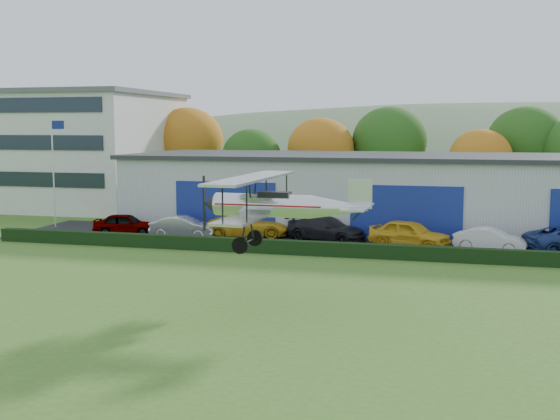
% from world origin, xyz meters
% --- Properties ---
extents(ground, '(300.00, 300.00, 0.00)m').
position_xyz_m(ground, '(0.00, 0.00, 0.00)').
color(ground, '#386B22').
rests_on(ground, ground).
extents(apron, '(48.00, 9.00, 0.05)m').
position_xyz_m(apron, '(3.00, 21.00, 0.03)').
color(apron, black).
rests_on(apron, ground).
extents(hedge, '(46.00, 0.60, 0.80)m').
position_xyz_m(hedge, '(3.00, 16.20, 0.40)').
color(hedge, black).
rests_on(hedge, ground).
extents(hangar, '(40.60, 12.60, 5.30)m').
position_xyz_m(hangar, '(5.00, 27.98, 2.66)').
color(hangar, '#B2B7BC').
rests_on(hangar, ground).
extents(office_block, '(20.60, 15.60, 10.40)m').
position_xyz_m(office_block, '(-28.00, 35.00, 5.21)').
color(office_block, silver).
rests_on(office_block, ground).
extents(flagpole, '(1.05, 0.10, 8.00)m').
position_xyz_m(flagpole, '(-19.88, 22.00, 4.78)').
color(flagpole, silver).
rests_on(flagpole, ground).
extents(tree_belt, '(75.70, 13.22, 10.12)m').
position_xyz_m(tree_belt, '(0.85, 40.62, 5.61)').
color(tree_belt, '#3D2614').
rests_on(tree_belt, ground).
extents(distant_hills, '(430.00, 196.00, 56.00)m').
position_xyz_m(distant_hills, '(-4.38, 140.00, -13.05)').
color(distant_hills, '#4C6642').
rests_on(distant_hills, ground).
extents(car_0, '(4.47, 2.46, 1.44)m').
position_xyz_m(car_0, '(-13.40, 20.04, 0.77)').
color(car_0, gray).
rests_on(car_0, apron).
extents(car_1, '(4.40, 1.67, 1.43)m').
position_xyz_m(car_1, '(-9.09, 19.74, 0.77)').
color(car_1, silver).
rests_on(car_1, apron).
extents(car_2, '(5.83, 3.79, 1.49)m').
position_xyz_m(car_2, '(-5.15, 21.19, 0.80)').
color(car_2, gold).
rests_on(car_2, apron).
extents(car_3, '(5.66, 3.73, 1.53)m').
position_xyz_m(car_3, '(0.10, 21.11, 0.81)').
color(car_3, black).
rests_on(car_3, apron).
extents(car_4, '(5.28, 3.50, 1.67)m').
position_xyz_m(car_4, '(5.42, 19.80, 0.89)').
color(car_4, gold).
rests_on(car_4, apron).
extents(car_5, '(4.39, 2.53, 1.37)m').
position_xyz_m(car_5, '(10.08, 19.71, 0.73)').
color(car_5, silver).
rests_on(car_5, apron).
extents(biplane, '(6.98, 7.95, 2.99)m').
position_xyz_m(biplane, '(1.09, 4.98, 4.21)').
color(biplane, silver).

